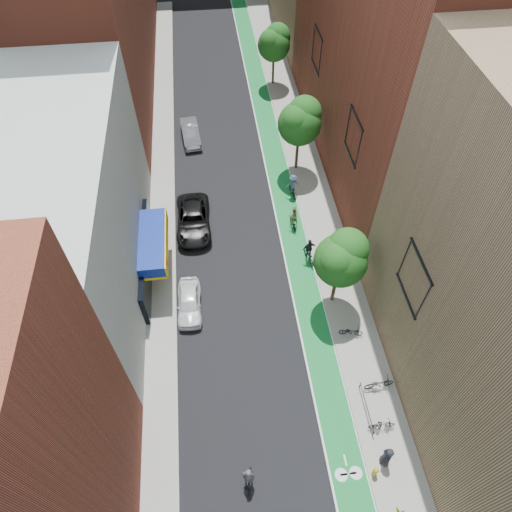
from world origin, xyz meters
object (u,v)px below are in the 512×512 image
object	(u,v)px
cyclist_lead	(249,479)
cyclist_lane_far	(293,186)
parked_car_black	(193,220)
cyclist_lane_near	(293,219)
cyclist_lane_mid	(309,253)
pedestrian	(387,456)
parked_car_white	(189,302)
parked_car_silver	(191,133)
fire_hydrant	(375,472)

from	to	relation	value
cyclist_lead	cyclist_lane_far	bearing A→B (deg)	-93.48
parked_car_black	cyclist_lane_near	xyz separation A→B (m)	(7.66, -0.86, 0.05)
cyclist_lane_mid	pedestrian	bearing A→B (deg)	84.96
parked_car_white	parked_car_black	distance (m)	7.52
parked_car_silver	fire_hydrant	bearing A→B (deg)	-79.54
pedestrian	parked_car_black	bearing A→B (deg)	-129.51
fire_hydrant	cyclist_lane_far	bearing A→B (deg)	91.57
parked_car_black	cyclist_lane_near	bearing A→B (deg)	-5.99
parked_car_silver	pedestrian	bearing A→B (deg)	-78.00
parked_car_white	cyclist_lead	xyz separation A→B (m)	(2.73, -11.35, 0.07)
cyclist_lane_near	fire_hydrant	size ratio (longest dim) A/B	2.45
cyclist_lane_near	parked_car_black	bearing A→B (deg)	-12.65
cyclist_lane_far	parked_car_black	bearing A→B (deg)	8.04
cyclist_lead	fire_hydrant	bearing A→B (deg)	-171.26
parked_car_silver	fire_hydrant	size ratio (longest dim) A/B	5.46
fire_hydrant	pedestrian	bearing A→B (deg)	37.51
cyclist_lane_mid	pedestrian	xyz separation A→B (m)	(1.32, -14.39, 0.24)
cyclist_lane_near	cyclist_lane_far	bearing A→B (deg)	-105.43
cyclist_lane_far	parked_car_silver	bearing A→B (deg)	-56.47
cyclist_lead	cyclist_lane_far	xyz separation A→B (m)	(6.05, 21.50, 0.21)
cyclist_lane_mid	fire_hydrant	world-z (taller)	cyclist_lane_mid
cyclist_lead	cyclist_lane_near	xyz separation A→B (m)	(5.48, 18.00, 0.09)
cyclist_lane_far	cyclist_lane_mid	bearing A→B (deg)	80.17
parked_car_silver	cyclist_lane_mid	distance (m)	17.52
cyclist_lane_far	parked_car_white	bearing A→B (deg)	39.34
cyclist_lead	pedestrian	size ratio (longest dim) A/B	1.21
parked_car_black	cyclist_lane_near	size ratio (longest dim) A/B	2.83
parked_car_black	parked_car_white	bearing A→B (deg)	-93.82
parked_car_black	cyclist_lane_far	distance (m)	8.64
parked_car_white	cyclist_lane_far	world-z (taller)	cyclist_lane_far
parked_car_silver	cyclist_lane_near	bearing A→B (deg)	-63.52
parked_car_silver	cyclist_lead	bearing A→B (deg)	-91.57
cyclist_lane_mid	cyclist_lead	bearing A→B (deg)	57.14
parked_car_white	parked_car_black	xyz separation A→B (m)	(0.55, 7.50, 0.10)
parked_car_white	parked_car_silver	distance (m)	18.73
parked_car_white	parked_car_silver	bearing A→B (deg)	88.94
parked_car_white	fire_hydrant	world-z (taller)	parked_car_white
parked_car_black	parked_car_silver	world-z (taller)	parked_car_black
parked_car_silver	cyclist_lane_near	xyz separation A→B (m)	(7.53, -12.08, 0.10)
parked_car_white	cyclist_lane_far	size ratio (longest dim) A/B	1.93
cyclist_lead	parked_car_silver	bearing A→B (deg)	-73.88
cyclist_lane_far	pedestrian	world-z (taller)	cyclist_lane_far
parked_car_silver	cyclist_lane_mid	bearing A→B (deg)	-67.94
cyclist_lane_mid	cyclist_lane_far	bearing A→B (deg)	-100.27
parked_car_white	cyclist_lane_near	distance (m)	10.56
parked_car_silver	cyclist_lane_mid	size ratio (longest dim) A/B	2.13
parked_car_silver	cyclist_lane_mid	xyz separation A→B (m)	(8.09, -15.54, 0.04)
cyclist_lane_mid	parked_car_silver	bearing A→B (deg)	-72.76
cyclist_lane_far	pedestrian	xyz separation A→B (m)	(1.32, -21.36, 0.06)
parked_car_white	cyclist_lead	distance (m)	11.67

